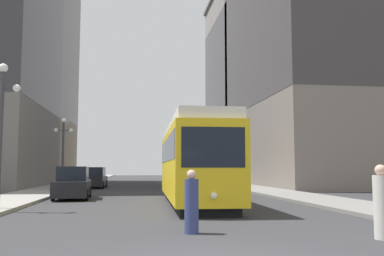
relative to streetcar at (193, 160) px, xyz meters
name	(u,v)px	position (x,y,z in m)	size (l,w,h in m)	color
sidewalk_left	(74,184)	(-9.30, 27.02, -2.03)	(3.40, 120.00, 0.15)	gray
sidewalk_right	(220,183)	(6.78, 27.02, -2.03)	(3.40, 120.00, 0.15)	gray
streetcar	(193,160)	(0.00, 0.00, 0.00)	(2.98, 12.92, 3.89)	black
transit_bus	(195,166)	(2.81, 19.18, -0.15)	(2.87, 12.49, 3.45)	black
parked_car_left_near	(73,184)	(-6.30, 4.27, -1.26)	(2.06, 4.85, 1.82)	black
parked_car_left_mid	(95,178)	(-6.30, 17.91, -1.26)	(1.99, 4.57, 1.82)	black
pedestrian_crossing_near	(191,204)	(-1.34, -9.37, -1.32)	(0.38, 0.38, 1.68)	navy
pedestrian_crossing_far	(382,204)	(3.17, -10.88, -1.26)	(0.41, 0.41, 1.81)	beige
lamp_post_left_near	(1,113)	(-8.20, -2.80, 1.85)	(1.41, 0.36, 5.82)	#333338
lamp_post_left_far	(63,142)	(-8.20, 12.32, 1.59)	(1.41, 0.36, 5.37)	#333338
building_left_midblock	(14,55)	(-18.09, 34.49, 13.90)	(14.77, 15.03, 31.03)	gray
building_right_corner	(321,26)	(16.19, 20.19, 14.29)	(16.02, 23.83, 31.78)	slate
building_right_midblock	(256,83)	(14.62, 38.83, 12.05)	(12.88, 17.06, 27.45)	gray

